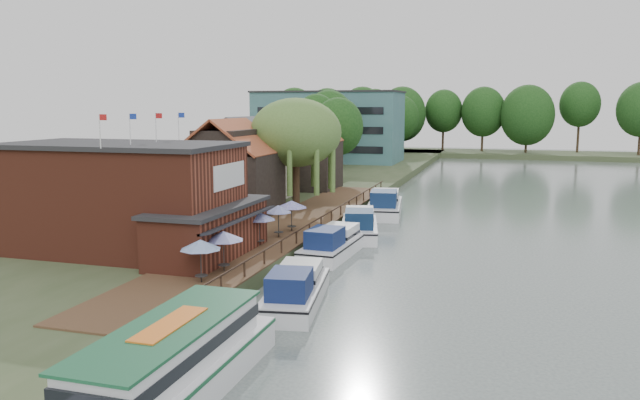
% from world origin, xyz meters
% --- Properties ---
extents(ground, '(260.00, 260.00, 0.00)m').
position_xyz_m(ground, '(0.00, 0.00, 0.00)').
color(ground, '#495552').
rests_on(ground, ground).
extents(land_bank, '(50.00, 140.00, 1.00)m').
position_xyz_m(land_bank, '(-30.00, 35.00, 0.50)').
color(land_bank, '#384728').
rests_on(land_bank, ground).
extents(quay_deck, '(6.00, 50.00, 0.10)m').
position_xyz_m(quay_deck, '(-8.00, 10.00, 1.05)').
color(quay_deck, '#47301E').
rests_on(quay_deck, land_bank).
extents(quay_rail, '(0.20, 49.00, 1.00)m').
position_xyz_m(quay_rail, '(-5.30, 10.50, 1.50)').
color(quay_rail, black).
rests_on(quay_rail, land_bank).
extents(pub, '(20.00, 11.00, 7.30)m').
position_xyz_m(pub, '(-14.00, -1.00, 4.65)').
color(pub, maroon).
rests_on(pub, land_bank).
extents(hotel_block, '(25.40, 12.40, 12.30)m').
position_xyz_m(hotel_block, '(-22.00, 70.00, 7.15)').
color(hotel_block, '#38666B').
rests_on(hotel_block, land_bank).
extents(cottage_a, '(8.60, 7.60, 8.50)m').
position_xyz_m(cottage_a, '(-15.00, 14.00, 5.25)').
color(cottage_a, black).
rests_on(cottage_a, land_bank).
extents(cottage_b, '(9.60, 8.60, 8.50)m').
position_xyz_m(cottage_b, '(-18.00, 24.00, 5.25)').
color(cottage_b, beige).
rests_on(cottage_b, land_bank).
extents(cottage_c, '(7.60, 7.60, 8.50)m').
position_xyz_m(cottage_c, '(-14.00, 33.00, 5.25)').
color(cottage_c, black).
rests_on(cottage_c, land_bank).
extents(willow, '(8.60, 8.60, 10.43)m').
position_xyz_m(willow, '(-10.50, 19.00, 6.21)').
color(willow, '#476B2D').
rests_on(willow, land_bank).
extents(umbrella_0, '(2.27, 2.27, 2.38)m').
position_xyz_m(umbrella_0, '(-7.11, -6.70, 2.29)').
color(umbrella_0, '#1B4C99').
rests_on(umbrella_0, quay_deck).
extents(umbrella_1, '(2.39, 2.39, 2.38)m').
position_xyz_m(umbrella_1, '(-6.94, -4.21, 2.29)').
color(umbrella_1, navy).
rests_on(umbrella_1, quay_deck).
extents(umbrella_2, '(2.30, 2.30, 2.38)m').
position_xyz_m(umbrella_2, '(-7.50, 2.55, 2.29)').
color(umbrella_2, navy).
rests_on(umbrella_2, quay_deck).
extents(umbrella_3, '(1.97, 1.97, 2.38)m').
position_xyz_m(umbrella_3, '(-7.26, 5.68, 2.29)').
color(umbrella_3, navy).
rests_on(umbrella_3, quay_deck).
extents(umbrella_4, '(2.42, 2.42, 2.38)m').
position_xyz_m(umbrella_4, '(-7.08, 8.06, 2.29)').
color(umbrella_4, '#211C9A').
rests_on(umbrella_4, quay_deck).
extents(cruiser_0, '(4.49, 9.80, 2.27)m').
position_xyz_m(cruiser_0, '(-2.01, -5.69, 1.13)').
color(cruiser_0, silver).
rests_on(cruiser_0, ground).
extents(cruiser_1, '(3.57, 9.70, 2.30)m').
position_xyz_m(cruiser_1, '(-3.09, 5.68, 1.15)').
color(cruiser_1, white).
rests_on(cruiser_1, ground).
extents(cruiser_2, '(5.41, 10.51, 2.44)m').
position_xyz_m(cruiser_2, '(-2.88, 12.93, 1.22)').
color(cruiser_2, white).
rests_on(cruiser_2, ground).
extents(cruiser_3, '(4.96, 11.18, 2.65)m').
position_xyz_m(cruiser_3, '(-2.84, 23.61, 1.33)').
color(cruiser_3, white).
rests_on(cruiser_3, ground).
extents(tour_boat, '(3.76, 13.32, 2.90)m').
position_xyz_m(tour_boat, '(-2.77, -18.02, 1.45)').
color(tour_boat, silver).
rests_on(tour_boat, ground).
extents(swan, '(0.44, 0.44, 0.44)m').
position_xyz_m(swan, '(-2.22, -9.59, 0.22)').
color(swan, white).
rests_on(swan, ground).
extents(bank_tree_0, '(6.40, 6.40, 10.77)m').
position_xyz_m(bank_tree_0, '(-12.22, 40.41, 6.38)').
color(bank_tree_0, '#143811').
rests_on(bank_tree_0, land_bank).
extents(bank_tree_1, '(6.40, 6.40, 11.45)m').
position_xyz_m(bank_tree_1, '(-18.54, 51.55, 6.72)').
color(bank_tree_1, '#143811').
rests_on(bank_tree_1, land_bank).
extents(bank_tree_2, '(7.97, 7.97, 12.19)m').
position_xyz_m(bank_tree_2, '(-18.61, 58.38, 7.10)').
color(bank_tree_2, '#143811').
rests_on(bank_tree_2, land_bank).
extents(bank_tree_3, '(7.85, 7.85, 12.65)m').
position_xyz_m(bank_tree_3, '(-13.70, 77.94, 7.32)').
color(bank_tree_3, '#143811').
rests_on(bank_tree_3, land_bank).
extents(bank_tree_4, '(7.22, 7.22, 13.09)m').
position_xyz_m(bank_tree_4, '(-17.27, 87.40, 7.55)').
color(bank_tree_4, '#143811').
rests_on(bank_tree_4, land_bank).
extents(bank_tree_5, '(8.17, 8.17, 11.96)m').
position_xyz_m(bank_tree_5, '(-13.34, 93.04, 6.98)').
color(bank_tree_5, '#143811').
rests_on(bank_tree_5, land_bank).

